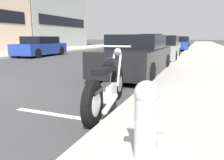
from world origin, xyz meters
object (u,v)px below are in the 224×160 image
parked_car_second_in_row (137,56)px  parked_car_behind_motorcycle (179,44)px  parked_car_at_intersection (162,48)px  fire_hydrant (146,118)px  parked_motorcycle (108,86)px  crossing_truck (151,39)px  car_opposite_curb (40,47)px  parked_car_mid_block (168,46)px  parked_car_across_street (182,42)px

parked_car_second_in_row → parked_car_behind_motorcycle: 16.45m
parked_car_at_intersection → fire_hydrant: 11.41m
parked_motorcycle → crossing_truck: size_ratio=0.45×
parked_motorcycle → car_opposite_curb: car_opposite_curb is taller
parked_motorcycle → parked_car_behind_motorcycle: bearing=-5.3°
parked_car_second_in_row → parked_car_at_intersection: bearing=0.5°
parked_car_behind_motorcycle → crossing_truck: size_ratio=0.94×
parked_motorcycle → parked_car_second_in_row: parked_car_second_in_row is taller
parked_car_mid_block → fire_hydrant: bearing=-174.9°
parked_car_mid_block → crossing_truck: 20.43m
parked_car_across_street → crossing_truck: (8.20, 5.83, 0.34)m
crossing_truck → parked_car_mid_block: bearing=105.8°
crossing_truck → parked_car_behind_motorcycle: bearing=112.5°
parked_car_behind_motorcycle → crossing_truck: (14.47, 5.97, 0.33)m
parked_car_mid_block → fire_hydrant: 16.92m
car_opposite_curb → fire_hydrant: bearing=40.2°
parked_motorcycle → parked_car_at_intersection: bearing=-3.3°
parked_car_behind_motorcycle → parked_car_second_in_row: bearing=177.1°
car_opposite_curb → parked_car_at_intersection: bearing=91.6°
parked_motorcycle → crossing_truck: crossing_truck is taller
parked_car_mid_block → crossing_truck: crossing_truck is taller
parked_car_behind_motorcycle → crossing_truck: crossing_truck is taller
parked_car_behind_motorcycle → car_opposite_curb: size_ratio=1.07×
parked_car_second_in_row → parked_car_across_street: parked_car_across_street is taller
parked_motorcycle → parked_car_across_street: parked_car_across_street is taller
parked_motorcycle → parked_car_behind_motorcycle: parked_car_behind_motorcycle is taller
parked_motorcycle → parked_car_across_street: bearing=-5.4°
parked_car_behind_motorcycle → car_opposite_curb: bearing=140.7°
parked_car_second_in_row → car_opposite_curb: parked_car_second_in_row is taller
parked_car_second_in_row → fire_hydrant: 5.76m
fire_hydrant → car_opposite_curb: bearing=43.4°
parked_car_across_street → crossing_truck: crossing_truck is taller
parked_motorcycle → parked_car_across_street: 26.69m
parked_car_second_in_row → parked_car_across_street: size_ratio=1.11×
parked_car_across_street → parked_motorcycle: bearing=-179.6°
parked_car_mid_block → parked_car_behind_motorcycle: (5.18, -0.41, 0.03)m
parked_car_behind_motorcycle → fire_hydrant: 22.04m
parked_car_across_street → car_opposite_curb: parked_car_across_street is taller
parked_car_at_intersection → parked_car_across_street: 16.96m
parked_car_mid_block → car_opposite_curb: 10.15m
crossing_truck → parked_car_second_in_row: bearing=100.9°
parked_car_behind_motorcycle → fire_hydrant: (-21.98, -1.58, -0.13)m
parked_motorcycle → parked_car_behind_motorcycle: 20.42m
parked_car_mid_block → parked_car_across_street: size_ratio=1.10×
parked_car_behind_motorcycle → crossing_truck: bearing=19.6°
crossing_truck → parked_car_across_street: bearing=125.5°
parked_car_at_intersection → parked_car_behind_motorcycle: parked_car_behind_motorcycle is taller
car_opposite_curb → parked_car_across_street: bearing=151.6°
parked_car_at_intersection → parked_car_behind_motorcycle: size_ratio=1.00×
crossing_truck → fire_hydrant: 37.23m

